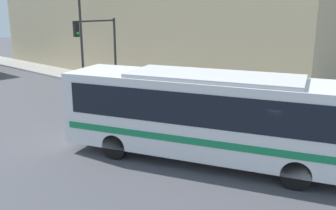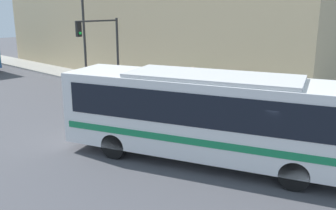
% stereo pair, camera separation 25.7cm
% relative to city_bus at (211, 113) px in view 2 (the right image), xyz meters
% --- Properties ---
extents(ground_plane, '(120.00, 120.00, 0.00)m').
position_rel_city_bus_xyz_m(ground_plane, '(0.70, -1.46, -1.85)').
color(ground_plane, '#47474C').
extents(sidewalk, '(2.64, 70.00, 0.13)m').
position_rel_city_bus_xyz_m(sidewalk, '(6.52, 18.54, -1.78)').
color(sidewalk, gray).
rests_on(sidewalk, ground_plane).
extents(building_facade, '(6.00, 30.98, 10.83)m').
position_rel_city_bus_xyz_m(building_facade, '(10.84, 15.03, 3.56)').
color(building_facade, tan).
rests_on(building_facade, ground_plane).
extents(city_bus, '(5.99, 11.12, 3.22)m').
position_rel_city_bus_xyz_m(city_bus, '(0.00, 0.00, 0.00)').
color(city_bus, white).
rests_on(city_bus, ground_plane).
extents(fire_hydrant, '(0.22, 0.29, 0.72)m').
position_rel_city_bus_xyz_m(fire_hydrant, '(5.80, 4.26, -1.36)').
color(fire_hydrant, '#999999').
rests_on(fire_hydrant, sidewalk).
extents(traffic_light_pole, '(3.28, 0.35, 4.58)m').
position_rel_city_bus_xyz_m(traffic_light_pole, '(4.74, 12.12, 1.47)').
color(traffic_light_pole, '#2D2D2D').
rests_on(traffic_light_pole, sidewalk).
extents(parking_meter, '(0.14, 0.14, 1.23)m').
position_rel_city_bus_xyz_m(parking_meter, '(5.80, 9.02, -0.88)').
color(parking_meter, '#2D2D2D').
rests_on(parking_meter, sidewalk).
extents(street_lamp, '(3.04, 0.28, 6.68)m').
position_rel_city_bus_xyz_m(street_lamp, '(5.60, 15.98, 2.34)').
color(street_lamp, '#2D2D2D').
rests_on(street_lamp, sidewalk).
extents(pedestrian_near_corner, '(0.34, 0.34, 1.84)m').
position_rel_city_bus_xyz_m(pedestrian_near_corner, '(6.91, 6.36, -0.77)').
color(pedestrian_near_corner, slate).
rests_on(pedestrian_near_corner, sidewalk).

